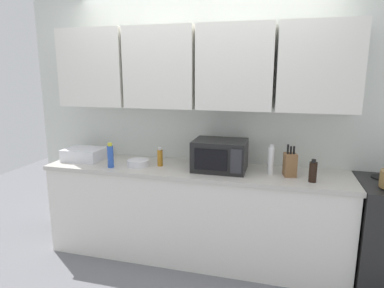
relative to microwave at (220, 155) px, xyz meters
The scene contains 10 objects.
wall_back_with_cabinets 0.64m from the microwave, 137.37° to the left, with size 3.71×0.38×2.60m.
counter_run 0.64m from the microwave, behind, with size 2.84×0.63×0.90m.
microwave is the anchor object (origin of this frame).
dish_rack 1.41m from the microwave, behind, with size 0.38×0.30×0.12m, color silver.
knife_block 0.62m from the microwave, ahead, with size 0.12×0.14×0.28m.
bottle_amber_vinegar 0.58m from the microwave, behind, with size 0.05×0.05×0.18m.
bottle_blue_cleaner 1.03m from the microwave, 169.67° to the right, with size 0.06×0.06×0.24m.
bottle_soy_dark 0.81m from the microwave, 10.04° to the right, with size 0.06×0.06×0.19m.
bottle_white_jar 0.46m from the microwave, ahead, with size 0.05×0.05×0.27m.
bowl_ceramic_small 0.80m from the microwave, behind, with size 0.21×0.21×0.06m, color silver.
Camera 1 is at (0.77, -3.22, 1.78)m, focal length 31.18 mm.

